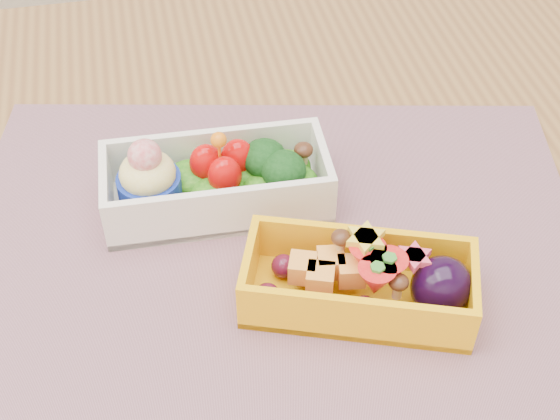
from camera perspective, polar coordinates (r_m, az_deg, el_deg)
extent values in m
cube|color=brown|center=(0.57, 2.72, -5.26)|extent=(1.20, 0.80, 0.04)
cube|color=gray|center=(0.56, -0.65, -3.26)|extent=(0.51, 0.43, 0.00)
cube|color=white|center=(0.58, -4.61, 2.01)|extent=(0.17, 0.08, 0.04)
ellipsoid|color=#59A722|center=(0.59, -4.58, 1.56)|extent=(0.16, 0.07, 0.02)
cylinder|color=#152EA3|center=(0.58, -9.35, 1.28)|extent=(0.05, 0.05, 0.03)
sphere|color=red|center=(0.56, -9.76, 3.88)|extent=(0.02, 0.02, 0.02)
ellipsoid|color=#C10807|center=(0.58, -5.35, 3.41)|extent=(0.03, 0.02, 0.03)
ellipsoid|color=#C10807|center=(0.57, -4.02, 2.52)|extent=(0.03, 0.02, 0.03)
ellipsoid|color=#C10807|center=(0.58, -3.08, 3.80)|extent=(0.03, 0.02, 0.03)
sphere|color=orange|center=(0.56, -4.46, 5.08)|extent=(0.01, 0.01, 0.01)
ellipsoid|color=black|center=(0.58, -1.13, 3.77)|extent=(0.03, 0.03, 0.03)
ellipsoid|color=black|center=(0.57, 0.27, 2.89)|extent=(0.03, 0.03, 0.03)
ellipsoid|color=#3F2111|center=(0.58, 1.71, 4.37)|extent=(0.01, 0.01, 0.01)
cube|color=#FDB10C|center=(0.52, 5.70, -5.26)|extent=(0.16, 0.11, 0.04)
ellipsoid|color=#4D0E25|center=(0.52, 2.22, -5.69)|extent=(0.09, 0.06, 0.02)
cube|color=orange|center=(0.52, 3.32, -4.32)|extent=(0.05, 0.04, 0.02)
cone|color=red|center=(0.52, 6.26, -3.57)|extent=(0.03, 0.03, 0.02)
cone|color=red|center=(0.51, 7.79, -4.46)|extent=(0.03, 0.03, 0.02)
cone|color=red|center=(0.50, 6.94, -5.14)|extent=(0.03, 0.03, 0.02)
cylinder|color=yellow|center=(0.51, 6.22, -2.05)|extent=(0.03, 0.03, 0.01)
cylinder|color=#E53F5B|center=(0.51, 9.70, -3.38)|extent=(0.02, 0.02, 0.01)
ellipsoid|color=#3F2111|center=(0.52, 4.35, -3.06)|extent=(0.01, 0.01, 0.01)
ellipsoid|color=#3F2111|center=(0.51, 8.50, -5.70)|extent=(0.01, 0.01, 0.01)
ellipsoid|color=black|center=(0.52, 11.59, -5.46)|extent=(0.04, 0.04, 0.04)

